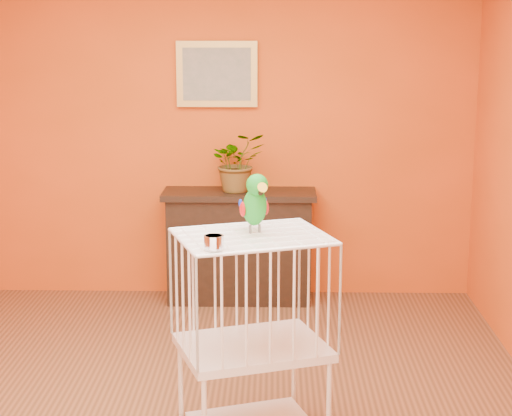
{
  "coord_description": "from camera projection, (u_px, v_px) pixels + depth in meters",
  "views": [
    {
      "loc": [
        0.45,
        -4.37,
        2.14
      ],
      "look_at": [
        0.35,
        -0.2,
        1.23
      ],
      "focal_mm": 60.0,
      "sensor_mm": 36.0,
      "label": 1
    }
  ],
  "objects": [
    {
      "name": "room_shell",
      "position": [
        188.0,
        132.0,
        4.4
      ],
      "size": [
        4.5,
        4.5,
        4.5
      ],
      "color": "#E45415",
      "rests_on": "ground"
    },
    {
      "name": "feed_cup",
      "position": [
        214.0,
        242.0,
        3.95
      ],
      "size": [
        0.09,
        0.09,
        0.07
      ],
      "primitive_type": "cylinder",
      "color": "silver",
      "rests_on": "birdcage"
    },
    {
      "name": "potted_plant",
      "position": [
        237.0,
        168.0,
        6.52
      ],
      "size": [
        0.54,
        0.56,
        0.35
      ],
      "primitive_type": "imported",
      "rotation": [
        0.0,
        0.0,
        0.34
      ],
      "color": "#26722D",
      "rests_on": "console_cabinet"
    },
    {
      "name": "parrot",
      "position": [
        255.0,
        202.0,
        4.25
      ],
      "size": [
        0.17,
        0.28,
        0.31
      ],
      "rotation": [
        0.0,
        0.0,
        0.37
      ],
      "color": "#59544C",
      "rests_on": "birdcage"
    },
    {
      "name": "birdcage",
      "position": [
        252.0,
        337.0,
        4.34
      ],
      "size": [
        0.86,
        0.76,
        1.11
      ],
      "rotation": [
        0.0,
        0.0,
        0.34
      ],
      "color": "white",
      "rests_on": "ground"
    },
    {
      "name": "framed_picture",
      "position": [
        217.0,
        74.0,
        6.53
      ],
      "size": [
        0.62,
        0.04,
        0.5
      ],
      "color": "gold",
      "rests_on": "room_shell"
    },
    {
      "name": "console_cabinet",
      "position": [
        239.0,
        246.0,
        6.64
      ],
      "size": [
        1.17,
        0.42,
        0.87
      ],
      "color": "black",
      "rests_on": "ground"
    },
    {
      "name": "ground",
      "position": [
        193.0,
        416.0,
        4.74
      ],
      "size": [
        4.5,
        4.5,
        0.0
      ],
      "primitive_type": "plane",
      "color": "brown",
      "rests_on": "ground"
    }
  ]
}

